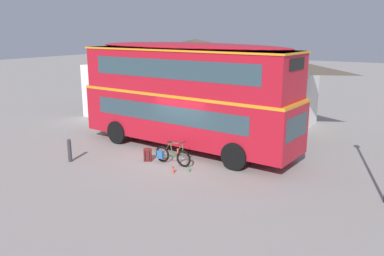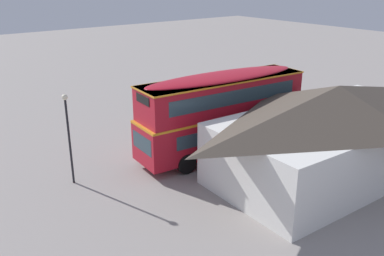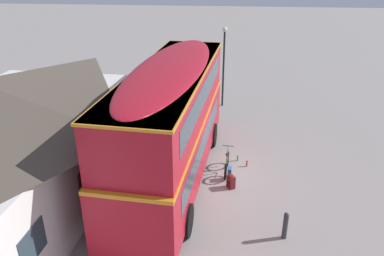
# 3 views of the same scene
# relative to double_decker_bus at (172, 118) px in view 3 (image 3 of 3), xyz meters

# --- Properties ---
(ground_plane) EXTENTS (120.00, 120.00, 0.00)m
(ground_plane) POSITION_rel_double_decker_bus_xyz_m (0.48, -1.38, -2.64)
(ground_plane) COLOR gray
(double_decker_bus) EXTENTS (10.55, 3.31, 4.79)m
(double_decker_bus) POSITION_rel_double_decker_bus_xyz_m (0.00, 0.00, 0.00)
(double_decker_bus) COLOR black
(double_decker_bus) RESTS_ON ground
(touring_bicycle) EXTENTS (1.76, 0.46, 1.01)m
(touring_bicycle) POSITION_rel_double_decker_bus_xyz_m (0.63, -2.15, -2.27)
(touring_bicycle) COLOR black
(touring_bicycle) RESTS_ON ground
(backpack_on_ground) EXTENTS (0.39, 0.36, 0.57)m
(backpack_on_ground) POSITION_rel_double_decker_bus_xyz_m (-0.43, -2.33, -2.35)
(backpack_on_ground) COLOR maroon
(backpack_on_ground) RESTS_ON ground
(water_bottle_green_metal) EXTENTS (0.06, 0.06, 0.25)m
(water_bottle_green_metal) POSITION_rel_double_decker_bus_xyz_m (1.74, -2.61, -2.52)
(water_bottle_green_metal) COLOR green
(water_bottle_green_metal) RESTS_ON ground
(water_bottle_red_squeeze) EXTENTS (0.08, 0.08, 0.26)m
(water_bottle_red_squeeze) POSITION_rel_double_decker_bus_xyz_m (1.29, -3.00, -2.52)
(water_bottle_red_squeeze) COLOR #D84C33
(water_bottle_red_squeeze) RESTS_ON ground
(street_lamp) EXTENTS (0.28, 0.28, 4.67)m
(street_lamp) POSITION_rel_double_decker_bus_xyz_m (8.49, -1.72, 0.24)
(street_lamp) COLOR black
(street_lamp) RESTS_ON ground
(kerb_bollard) EXTENTS (0.16, 0.16, 0.97)m
(kerb_bollard) POSITION_rel_double_decker_bus_xyz_m (-3.14, -4.05, -2.15)
(kerb_bollard) COLOR #333338
(kerb_bollard) RESTS_ON ground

